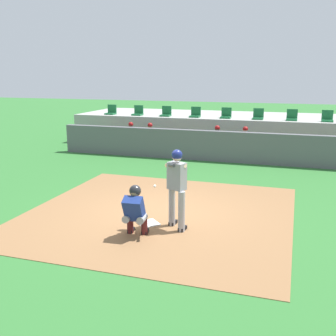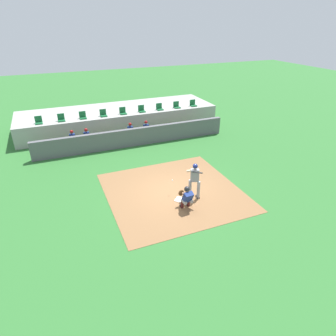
# 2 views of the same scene
# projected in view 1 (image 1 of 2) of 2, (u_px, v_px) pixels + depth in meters

# --- Properties ---
(ground_plane) EXTENTS (80.00, 80.00, 0.00)m
(ground_plane) POSITION_uv_depth(u_px,v_px,m) (159.00, 213.00, 10.01)
(ground_plane) COLOR #2D6B2D
(dirt_infield) EXTENTS (6.40, 6.40, 0.01)m
(dirt_infield) POSITION_uv_depth(u_px,v_px,m) (159.00, 213.00, 10.01)
(dirt_infield) COLOR olive
(dirt_infield) RESTS_ON ground
(home_plate) EXTENTS (0.62, 0.62, 0.02)m
(home_plate) POSITION_uv_depth(u_px,v_px,m) (148.00, 223.00, 9.27)
(home_plate) COLOR white
(home_plate) RESTS_ON dirt_infield
(batter_at_plate) EXTENTS (0.58, 0.88, 1.80)m
(batter_at_plate) POSITION_uv_depth(u_px,v_px,m) (176.00, 184.00, 8.79)
(batter_at_plate) COLOR #99999E
(batter_at_plate) RESTS_ON ground
(catcher_crouched) EXTENTS (0.51, 1.80, 1.13)m
(catcher_crouched) POSITION_uv_depth(u_px,v_px,m) (135.00, 209.00, 8.49)
(catcher_crouched) COLOR gray
(catcher_crouched) RESTS_ON ground
(dugout_wall) EXTENTS (13.00, 0.30, 1.20)m
(dugout_wall) POSITION_uv_depth(u_px,v_px,m) (213.00, 146.00, 15.90)
(dugout_wall) COLOR #59595E
(dugout_wall) RESTS_ON ground
(dugout_bench) EXTENTS (11.80, 0.44, 0.45)m
(dugout_bench) POSITION_uv_depth(u_px,v_px,m) (217.00, 151.00, 16.91)
(dugout_bench) COLOR olive
(dugout_bench) RESTS_ON ground
(dugout_player_0) EXTENTS (0.49, 0.70, 1.30)m
(dugout_player_0) POSITION_uv_depth(u_px,v_px,m) (130.00, 136.00, 17.83)
(dugout_player_0) COLOR #939399
(dugout_player_0) RESTS_ON ground
(dugout_player_1) EXTENTS (0.49, 0.70, 1.30)m
(dugout_player_1) POSITION_uv_depth(u_px,v_px,m) (149.00, 137.00, 17.56)
(dugout_player_1) COLOR #939399
(dugout_player_1) RESTS_ON ground
(dugout_player_2) EXTENTS (0.49, 0.70, 1.30)m
(dugout_player_2) POSITION_uv_depth(u_px,v_px,m) (216.00, 141.00, 16.67)
(dugout_player_2) COLOR #939399
(dugout_player_2) RESTS_ON ground
(dugout_player_3) EXTENTS (0.49, 0.70, 1.30)m
(dugout_player_3) POSITION_uv_depth(u_px,v_px,m) (244.00, 142.00, 16.33)
(dugout_player_3) COLOR #939399
(dugout_player_3) RESTS_ON ground
(stands_platform) EXTENTS (15.00, 4.40, 1.40)m
(stands_platform) POSITION_uv_depth(u_px,v_px,m) (231.00, 129.00, 19.95)
(stands_platform) COLOR #9E9E99
(stands_platform) RESTS_ON ground
(stadium_seat_0) EXTENTS (0.46, 0.46, 0.48)m
(stadium_seat_0) POSITION_uv_depth(u_px,v_px,m) (111.00, 112.00, 20.07)
(stadium_seat_0) COLOR #196033
(stadium_seat_0) RESTS_ON stands_platform
(stadium_seat_1) EXTENTS (0.46, 0.46, 0.48)m
(stadium_seat_1) POSITION_uv_depth(u_px,v_px,m) (138.00, 112.00, 19.64)
(stadium_seat_1) COLOR #196033
(stadium_seat_1) RESTS_ON stands_platform
(stadium_seat_2) EXTENTS (0.46, 0.46, 0.48)m
(stadium_seat_2) POSITION_uv_depth(u_px,v_px,m) (166.00, 113.00, 19.21)
(stadium_seat_2) COLOR #196033
(stadium_seat_2) RESTS_ON stands_platform
(stadium_seat_3) EXTENTS (0.46, 0.46, 0.48)m
(stadium_seat_3) POSITION_uv_depth(u_px,v_px,m) (195.00, 114.00, 18.78)
(stadium_seat_3) COLOR #196033
(stadium_seat_3) RESTS_ON stands_platform
(stadium_seat_4) EXTENTS (0.46, 0.46, 0.48)m
(stadium_seat_4) POSITION_uv_depth(u_px,v_px,m) (226.00, 115.00, 18.35)
(stadium_seat_4) COLOR #196033
(stadium_seat_4) RESTS_ON stands_platform
(stadium_seat_5) EXTENTS (0.46, 0.46, 0.48)m
(stadium_seat_5) POSITION_uv_depth(u_px,v_px,m) (258.00, 116.00, 17.92)
(stadium_seat_5) COLOR #196033
(stadium_seat_5) RESTS_ON stands_platform
(stadium_seat_6) EXTENTS (0.46, 0.46, 0.48)m
(stadium_seat_6) POSITION_uv_depth(u_px,v_px,m) (292.00, 117.00, 17.49)
(stadium_seat_6) COLOR #196033
(stadium_seat_6) RESTS_ON stands_platform
(stadium_seat_7) EXTENTS (0.46, 0.46, 0.48)m
(stadium_seat_7) POSITION_uv_depth(u_px,v_px,m) (327.00, 118.00, 17.06)
(stadium_seat_7) COLOR #196033
(stadium_seat_7) RESTS_ON stands_platform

